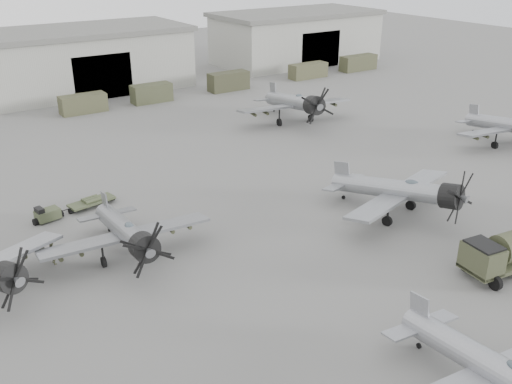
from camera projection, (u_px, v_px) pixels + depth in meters
ground at (411, 281)px, 36.27m from camera, size 220.00×220.00×0.00m
hangar_center at (85, 59)px, 81.70m from camera, size 29.00×14.80×8.70m
hangar_right at (296, 37)px, 100.98m from camera, size 29.00×14.80×8.70m
support_truck_3 at (83, 104)px, 71.52m from camera, size 5.72×2.20×2.29m
support_truck_4 at (152, 93)px, 76.22m from camera, size 5.36×2.20×2.43m
support_truck_5 at (229, 81)px, 82.29m from camera, size 5.98×2.20×2.62m
support_truck_6 at (308, 71)px, 89.80m from camera, size 6.33×2.20×2.30m
support_truck_7 at (358, 63)px, 95.17m from camera, size 6.66×2.20×2.48m
aircraft_near_1 at (503, 374)px, 25.33m from camera, size 11.97×10.77×4.76m
aircraft_mid_1 at (127, 233)px, 37.75m from camera, size 11.61×10.45×4.63m
aircraft_mid_2 at (403, 191)px, 43.69m from camera, size 12.57×11.32×5.01m
aircraft_mid_3 at (512, 126)px, 59.22m from camera, size 12.33×11.10×4.89m
aircraft_far_1 at (296, 103)px, 66.52m from camera, size 14.08×12.67×5.59m
tug_trailer at (65, 210)px, 44.80m from camera, size 6.60×2.34×1.31m
ground_crew at (53, 253)px, 37.91m from camera, size 0.49×0.66×1.66m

